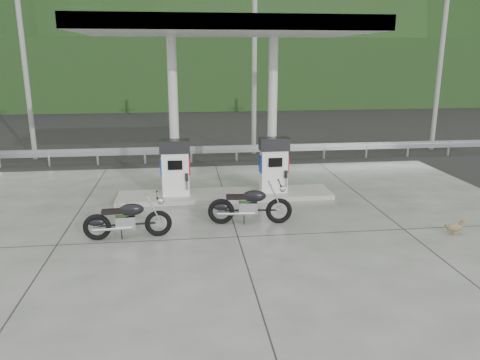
{
  "coord_description": "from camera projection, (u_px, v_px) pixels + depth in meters",
  "views": [
    {
      "loc": [
        -1.31,
        -12.18,
        4.54
      ],
      "look_at": [
        0.3,
        1.0,
        1.0
      ],
      "focal_mm": 35.0,
      "sensor_mm": 36.0,
      "label": 1
    }
  ],
  "objects": [
    {
      "name": "forecourt_apron",
      "position": [
        234.0,
        224.0,
        13.0
      ],
      "size": [
        18.0,
        14.0,
        0.02
      ],
      "primitive_type": "cube",
      "color": "#62625D",
      "rests_on": "ground"
    },
    {
      "name": "pump_island",
      "position": [
        225.0,
        195.0,
        15.38
      ],
      "size": [
        7.0,
        1.4,
        0.15
      ],
      "primitive_type": "cube",
      "color": "gray",
      "rests_on": "forecourt_apron"
    },
    {
      "name": "motorcycle_right",
      "position": [
        250.0,
        206.0,
        12.9
      ],
      "size": [
        2.23,
        0.88,
        1.03
      ],
      "primitive_type": null,
      "rotation": [
        0.0,
        0.0,
        -0.09
      ],
      "color": "black",
      "rests_on": "forecourt_apron"
    },
    {
      "name": "utility_pole_c",
      "position": [
        440.0,
        67.0,
        22.38
      ],
      "size": [
        0.22,
        0.22,
        8.0
      ],
      "primitive_type": "cylinder",
      "color": "gray",
      "rests_on": "ground"
    },
    {
      "name": "canopy_column_left",
      "position": [
        174.0,
        116.0,
        14.91
      ],
      "size": [
        0.3,
        0.3,
        5.0
      ],
      "primitive_type": "cylinder",
      "color": "silver",
      "rests_on": "pump_island"
    },
    {
      "name": "motorcycle_left",
      "position": [
        128.0,
        220.0,
        11.87
      ],
      "size": [
        2.11,
        0.78,
        0.98
      ],
      "primitive_type": null,
      "rotation": [
        0.0,
        0.0,
        0.06
      ],
      "color": "black",
      "rests_on": "forecourt_apron"
    },
    {
      "name": "utility_pole_b",
      "position": [
        254.0,
        68.0,
        21.32
      ],
      "size": [
        0.22,
        0.22,
        8.0
      ],
      "primitive_type": "cylinder",
      "color": "gray",
      "rests_on": "ground"
    },
    {
      "name": "canopy_column_right",
      "position": [
        272.0,
        115.0,
        15.29
      ],
      "size": [
        0.3,
        0.3,
        5.0
      ],
      "primitive_type": "cylinder",
      "color": "silver",
      "rests_on": "pump_island"
    },
    {
      "name": "canopy_roof",
      "position": [
        224.0,
        27.0,
        14.02
      ],
      "size": [
        8.5,
        5.0,
        0.4
      ],
      "primitive_type": "cube",
      "color": "silver",
      "rests_on": "canopy_column_left"
    },
    {
      "name": "utility_pole_a",
      "position": [
        25.0,
        68.0,
        20.15
      ],
      "size": [
        0.22,
        0.22,
        8.0
      ],
      "primitive_type": "cylinder",
      "color": "gray",
      "rests_on": "ground"
    },
    {
      "name": "guardrail",
      "position": [
        214.0,
        146.0,
        20.49
      ],
      "size": [
        26.0,
        0.16,
        1.42
      ],
      "primitive_type": null,
      "color": "#94969B",
      "rests_on": "ground"
    },
    {
      "name": "road",
      "position": [
        209.0,
        147.0,
        24.03
      ],
      "size": [
        60.0,
        7.0,
        0.01
      ],
      "primitive_type": "cube",
      "color": "black",
      "rests_on": "ground"
    },
    {
      "name": "ground",
      "position": [
        234.0,
        224.0,
        13.0
      ],
      "size": [
        160.0,
        160.0,
        0.0
      ],
      "primitive_type": "plane",
      "color": "black",
      "rests_on": "ground"
    },
    {
      "name": "forested_hills",
      "position": [
        191.0,
        87.0,
        70.55
      ],
      "size": [
        100.0,
        40.0,
        140.0
      ],
      "primitive_type": null,
      "color": "black",
      "rests_on": "ground"
    },
    {
      "name": "gas_pump_right",
      "position": [
        274.0,
        165.0,
        15.31
      ],
      "size": [
        0.95,
        0.55,
        1.8
      ],
      "primitive_type": null,
      "color": "white",
      "rests_on": "pump_island"
    },
    {
      "name": "gas_pump_left",
      "position": [
        175.0,
        168.0,
        14.94
      ],
      "size": [
        0.95,
        0.55,
        1.8
      ],
      "primitive_type": null,
      "color": "white",
      "rests_on": "pump_island"
    },
    {
      "name": "tree_band",
      "position": [
        197.0,
        74.0,
        41.0
      ],
      "size": [
        80.0,
        6.0,
        6.0
      ],
      "primitive_type": "cube",
      "color": "black",
      "rests_on": "ground"
    },
    {
      "name": "duck",
      "position": [
        454.0,
        228.0,
        12.17
      ],
      "size": [
        0.52,
        0.2,
        0.37
      ],
      "primitive_type": null,
      "rotation": [
        0.0,
        0.0,
        -0.12
      ],
      "color": "brown",
      "rests_on": "forecourt_apron"
    }
  ]
}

